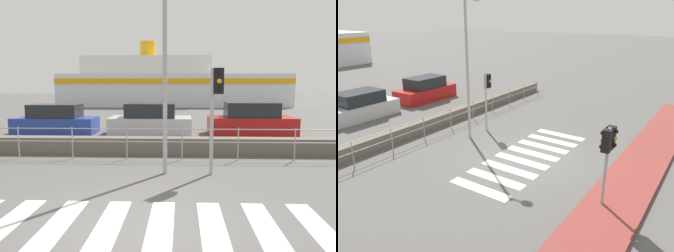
# 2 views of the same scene
# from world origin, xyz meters

# --- Properties ---
(ground_plane) EXTENTS (160.00, 160.00, 0.00)m
(ground_plane) POSITION_xyz_m (0.00, 0.00, 0.00)
(ground_plane) COLOR #565451
(sidewalk_brick) EXTENTS (24.00, 1.80, 0.12)m
(sidewalk_brick) POSITION_xyz_m (0.00, -4.10, 0.06)
(sidewalk_brick) COLOR brown
(sidewalk_brick) RESTS_ON ground_plane
(crosswalk) EXTENTS (6.75, 2.40, 0.01)m
(crosswalk) POSITION_xyz_m (0.07, 0.00, 0.00)
(crosswalk) COLOR silver
(crosswalk) RESTS_ON ground_plane
(seawall) EXTENTS (22.00, 0.55, 0.58)m
(seawall) POSITION_xyz_m (0.00, 5.98, 0.29)
(seawall) COLOR #6B6056
(seawall) RESTS_ON ground_plane
(harbor_fence) EXTENTS (19.84, 0.04, 1.06)m
(harbor_fence) POSITION_xyz_m (0.00, 5.11, 0.70)
(harbor_fence) COLOR #9EA0A3
(harbor_fence) RESTS_ON ground_plane
(traffic_light_near) EXTENTS (0.58, 0.41, 2.58)m
(traffic_light_near) POSITION_xyz_m (-1.76, -3.78, 2.03)
(traffic_light_near) COLOR #9EA0A3
(traffic_light_near) RESTS_ON ground_plane
(traffic_light_far) EXTENTS (0.34, 0.32, 2.86)m
(traffic_light_far) POSITION_xyz_m (1.79, 3.38, 2.10)
(traffic_light_far) COLOR #9EA0A3
(traffic_light_far) RESTS_ON ground_plane
(streetlamp) EXTENTS (0.32, 0.93, 6.41)m
(streetlamp) POSITION_xyz_m (0.43, 3.27, 3.92)
(streetlamp) COLOR #9EA0A3
(streetlamp) RESTS_ON ground_plane
(parked_car_silver) EXTENTS (3.98, 1.89, 1.52)m
(parked_car_silver) POSITION_xyz_m (-0.64, 10.62, 0.65)
(parked_car_silver) COLOR #BCBCC1
(parked_car_silver) RESTS_ON ground_plane
(parked_car_red) EXTENTS (4.12, 1.81, 1.57)m
(parked_car_red) POSITION_xyz_m (4.25, 10.62, 0.67)
(parked_car_red) COLOR #B21919
(parked_car_red) RESTS_ON ground_plane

